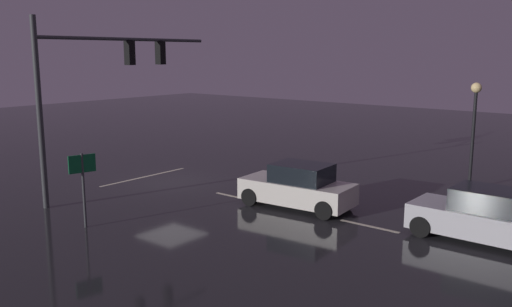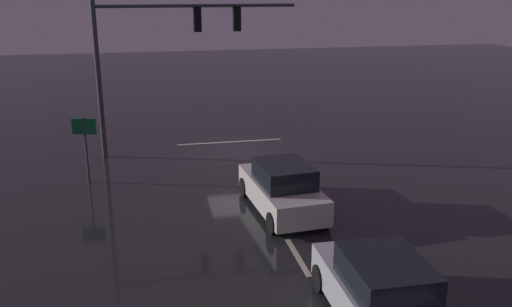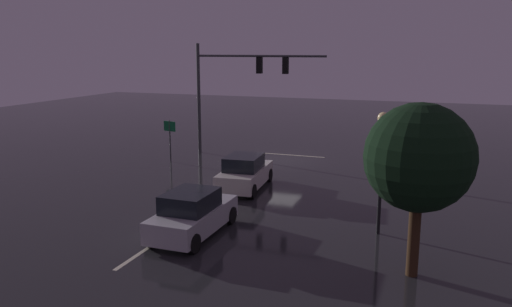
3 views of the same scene
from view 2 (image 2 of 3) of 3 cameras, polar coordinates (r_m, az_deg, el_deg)
ground_plane at (r=24.45m, az=-2.06°, el=0.07°), size 80.00×80.00×0.00m
traffic_signal_assembly at (r=23.78m, az=-9.89°, el=11.52°), size 8.56×0.47×7.15m
lane_dash_far at (r=20.73m, az=-0.18°, el=-3.11°), size 0.16×2.20×0.01m
lane_dash_mid at (r=15.40m, az=4.39°, el=-10.72°), size 0.16×2.20×0.01m
stop_bar at (r=26.16m, az=-2.73°, el=1.22°), size 5.00×0.16×0.01m
car_approaching at (r=17.99m, az=2.77°, el=-3.67°), size 2.22×4.48×1.70m
car_distant at (r=12.50m, az=12.96°, el=-14.11°), size 1.93×4.38×1.70m
route_sign at (r=21.25m, az=-17.45°, el=1.78°), size 0.89×0.28×2.54m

